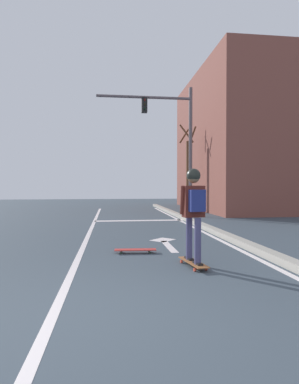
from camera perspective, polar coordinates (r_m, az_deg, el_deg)
ground_plane at (r=3.41m, az=-9.91°, el=-22.47°), size 60.00×60.00×0.00m
lane_line_center at (r=9.24m, az=-10.85°, el=-7.38°), size 0.12×20.00×0.01m
lane_line_curbside at (r=9.62m, az=9.53°, el=-7.04°), size 0.12×20.00×0.01m
stop_bar at (r=12.47m, az=-1.83°, el=-5.16°), size 3.48×0.40×0.01m
lane_arrow_stem at (r=7.24m, az=3.53°, el=-9.74°), size 0.16×1.40×0.01m
lane_arrow_head at (r=8.06m, az=2.40°, el=-8.62°), size 0.71×0.71×0.01m
curb_strip at (r=9.69m, az=10.96°, el=-6.59°), size 0.24×24.00×0.14m
skateboard at (r=5.51m, az=7.90°, el=-12.48°), size 0.34×0.86×0.08m
skater at (r=5.35m, az=8.01°, el=-2.08°), size 0.44×0.60×1.57m
spare_skateboard at (r=6.52m, az=-2.57°, el=-10.40°), size 0.85×0.25×0.08m
traffic_signal_mast at (r=14.31m, az=4.02°, el=10.90°), size 4.24×0.34×5.76m
roadside_tree at (r=16.80m, az=7.04°, el=3.51°), size 0.95×1.00×4.58m
building_block at (r=21.04m, az=24.26°, el=7.97°), size 11.94×9.88×7.83m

